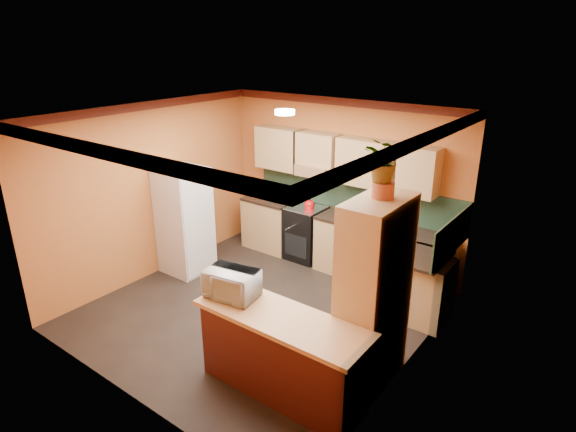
# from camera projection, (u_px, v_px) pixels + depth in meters

# --- Properties ---
(room_shell) EXTENTS (4.24, 4.24, 2.72)m
(room_shell) POSITION_uv_depth(u_px,v_px,m) (271.00, 161.00, 6.14)
(room_shell) COLOR black
(room_shell) RESTS_ON ground
(base_cabinets_back) EXTENTS (3.65, 0.60, 0.88)m
(base_cabinets_back) POSITION_uv_depth(u_px,v_px,m) (337.00, 243.00, 7.78)
(base_cabinets_back) COLOR tan
(base_cabinets_back) RESTS_ON ground
(countertop_back) EXTENTS (3.65, 0.62, 0.04)m
(countertop_back) POSITION_uv_depth(u_px,v_px,m) (339.00, 216.00, 7.62)
(countertop_back) COLOR black
(countertop_back) RESTS_ON base_cabinets_back
(stove) EXTENTS (0.58, 0.58, 0.91)m
(stove) POSITION_uv_depth(u_px,v_px,m) (306.00, 233.00, 8.12)
(stove) COLOR black
(stove) RESTS_ON ground
(kettle) EXTENTS (0.22, 0.22, 0.18)m
(kettle) POSITION_uv_depth(u_px,v_px,m) (310.00, 204.00, 7.84)
(kettle) COLOR #B90C0D
(kettle) RESTS_ON stove
(sink) EXTENTS (0.48, 0.40, 0.03)m
(sink) POSITION_uv_depth(u_px,v_px,m) (383.00, 225.00, 7.17)
(sink) COLOR silver
(sink) RESTS_ON countertop_back
(base_cabinets_right) EXTENTS (0.60, 0.80, 0.88)m
(base_cabinets_right) POSITION_uv_depth(u_px,v_px,m) (418.00, 288.00, 6.38)
(base_cabinets_right) COLOR tan
(base_cabinets_right) RESTS_ON ground
(countertop_right) EXTENTS (0.62, 0.80, 0.04)m
(countertop_right) POSITION_uv_depth(u_px,v_px,m) (422.00, 257.00, 6.22)
(countertop_right) COLOR black
(countertop_right) RESTS_ON base_cabinets_right
(fridge) EXTENTS (0.68, 0.66, 1.70)m
(fridge) POSITION_uv_depth(u_px,v_px,m) (185.00, 221.00, 7.57)
(fridge) COLOR silver
(fridge) RESTS_ON ground
(pantry) EXTENTS (0.48, 0.90, 2.10)m
(pantry) POSITION_uv_depth(u_px,v_px,m) (373.00, 294.00, 5.03)
(pantry) COLOR tan
(pantry) RESTS_ON ground
(fern_pot) EXTENTS (0.22, 0.22, 0.16)m
(fern_pot) POSITION_uv_depth(u_px,v_px,m) (383.00, 190.00, 4.67)
(fern_pot) COLOR #A64728
(fern_pot) RESTS_ON pantry
(fern) EXTENTS (0.47, 0.44, 0.43)m
(fern) POSITION_uv_depth(u_px,v_px,m) (385.00, 160.00, 4.57)
(fern) COLOR tan
(fern) RESTS_ON fern_pot
(breakfast_bar) EXTENTS (1.80, 0.55, 0.88)m
(breakfast_bar) POSITION_uv_depth(u_px,v_px,m) (282.00, 357.00, 5.02)
(breakfast_bar) COLOR #4C1B11
(breakfast_bar) RESTS_ON ground
(bar_top) EXTENTS (1.90, 0.65, 0.05)m
(bar_top) POSITION_uv_depth(u_px,v_px,m) (282.00, 319.00, 4.86)
(bar_top) COLOR tan
(bar_top) RESTS_ON breakfast_bar
(microwave) EXTENTS (0.61, 0.46, 0.31)m
(microwave) POSITION_uv_depth(u_px,v_px,m) (232.00, 284.00, 5.18)
(microwave) COLOR silver
(microwave) RESTS_ON bar_top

